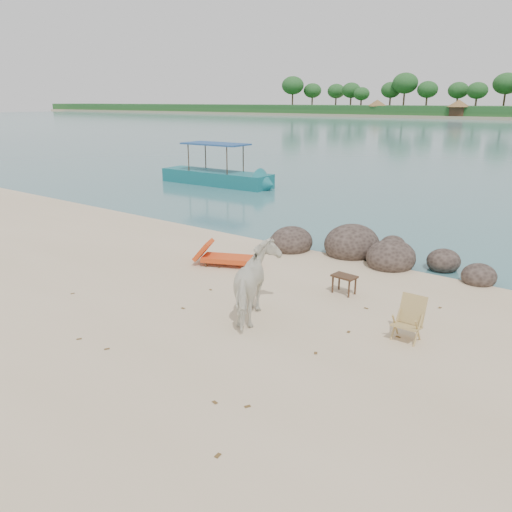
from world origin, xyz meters
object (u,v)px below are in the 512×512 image
(side_table, at_px, (344,286))
(boulders, at_px, (361,250))
(boat_near, at_px, (215,150))
(deck_chair, at_px, (407,321))
(cow, at_px, (257,284))
(lounge_chair, at_px, (230,257))

(side_table, bearing_deg, boulders, 114.64)
(boulders, distance_m, side_table, 3.14)
(boulders, xyz_separation_m, boat_near, (-12.48, 7.73, 1.59))
(deck_chair, bearing_deg, cow, -163.18)
(cow, distance_m, boat_near, 18.23)
(side_table, xyz_separation_m, deck_chair, (2.08, -1.45, 0.19))
(lounge_chair, distance_m, deck_chair, 5.77)
(cow, relative_size, lounge_chair, 0.96)
(boulders, distance_m, deck_chair, 5.39)
(lounge_chair, xyz_separation_m, boat_near, (-9.97, 10.71, 1.54))
(cow, relative_size, side_table, 3.30)
(lounge_chair, relative_size, boat_near, 0.26)
(cow, xyz_separation_m, deck_chair, (2.88, 0.91, -0.37))
(side_table, height_order, boat_near, boat_near)
(side_table, height_order, lounge_chair, lounge_chair)
(boulders, bearing_deg, cow, -87.84)
(cow, distance_m, side_table, 2.55)
(boulders, height_order, side_table, boulders)
(deck_chair, bearing_deg, lounge_chair, 164.85)
(lounge_chair, bearing_deg, cow, -65.40)
(cow, bearing_deg, boat_near, -74.07)
(side_table, distance_m, boat_near, 17.29)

